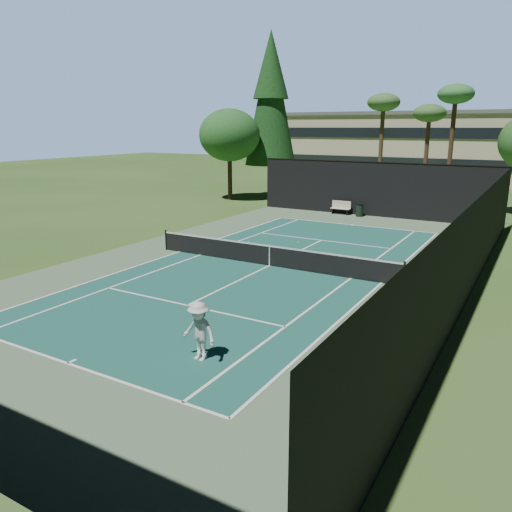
% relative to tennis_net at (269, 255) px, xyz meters
% --- Properties ---
extents(ground, '(160.00, 160.00, 0.00)m').
position_rel_tennis_net_xyz_m(ground, '(0.00, 0.00, -0.56)').
color(ground, '#335620').
rests_on(ground, ground).
extents(apron_slab, '(18.00, 32.00, 0.01)m').
position_rel_tennis_net_xyz_m(apron_slab, '(0.00, 0.00, -0.55)').
color(apron_slab, '#54704E').
rests_on(apron_slab, ground).
extents(court_surface, '(10.97, 23.77, 0.01)m').
position_rel_tennis_net_xyz_m(court_surface, '(0.00, 0.00, -0.55)').
color(court_surface, '#1A554A').
rests_on(court_surface, ground).
extents(court_lines, '(11.07, 23.87, 0.01)m').
position_rel_tennis_net_xyz_m(court_lines, '(0.00, 0.00, -0.54)').
color(court_lines, white).
rests_on(court_lines, ground).
extents(tennis_net, '(12.90, 0.10, 1.10)m').
position_rel_tennis_net_xyz_m(tennis_net, '(0.00, 0.00, 0.00)').
color(tennis_net, black).
rests_on(tennis_net, ground).
extents(fence, '(18.04, 32.05, 4.03)m').
position_rel_tennis_net_xyz_m(fence, '(0.00, 0.06, 1.45)').
color(fence, black).
rests_on(fence, ground).
extents(player, '(1.19, 0.76, 1.76)m').
position_rel_tennis_net_xyz_m(player, '(3.07, -9.77, 0.32)').
color(player, silver).
rests_on(player, ground).
extents(tennis_ball_b, '(0.06, 0.06, 0.06)m').
position_rel_tennis_net_xyz_m(tennis_ball_b, '(-3.49, 3.91, -0.53)').
color(tennis_ball_b, yellow).
rests_on(tennis_ball_b, ground).
extents(tennis_ball_c, '(0.08, 0.08, 0.08)m').
position_rel_tennis_net_xyz_m(tennis_ball_c, '(-0.91, 5.15, -0.52)').
color(tennis_ball_c, '#CFE033').
rests_on(tennis_ball_c, ground).
extents(tennis_ball_d, '(0.06, 0.06, 0.06)m').
position_rel_tennis_net_xyz_m(tennis_ball_d, '(-3.16, 5.30, -0.53)').
color(tennis_ball_d, '#BDD430').
rests_on(tennis_ball_d, ground).
extents(park_bench, '(1.50, 0.45, 1.02)m').
position_rel_tennis_net_xyz_m(park_bench, '(-2.33, 15.62, -0.01)').
color(park_bench, beige).
rests_on(park_bench, ground).
extents(trash_bin, '(0.56, 0.56, 0.95)m').
position_rel_tennis_net_xyz_m(trash_bin, '(-0.76, 15.34, -0.08)').
color(trash_bin, black).
rests_on(trash_bin, ground).
extents(pine_tree, '(4.80, 4.80, 15.00)m').
position_rel_tennis_net_xyz_m(pine_tree, '(-12.00, 22.00, 9.00)').
color(pine_tree, '#4E3021').
rests_on(pine_tree, ground).
extents(palm_a, '(2.80, 2.80, 9.32)m').
position_rel_tennis_net_xyz_m(palm_a, '(-2.00, 24.00, 7.63)').
color(palm_a, '#4B3820').
rests_on(palm_a, ground).
extents(palm_b, '(2.80, 2.80, 8.42)m').
position_rel_tennis_net_xyz_m(palm_b, '(1.50, 26.00, 6.80)').
color(palm_b, '#4E3121').
rests_on(palm_b, ground).
extents(palm_c, '(2.80, 2.80, 9.77)m').
position_rel_tennis_net_xyz_m(palm_c, '(4.00, 23.00, 8.05)').
color(palm_c, '#442E1D').
rests_on(palm_c, ground).
extents(decid_tree_c, '(5.44, 5.44, 8.09)m').
position_rel_tennis_net_xyz_m(decid_tree_c, '(-14.00, 18.00, 5.21)').
color(decid_tree_c, '#41291B').
rests_on(decid_tree_c, ground).
extents(campus_building, '(40.50, 12.50, 8.30)m').
position_rel_tennis_net_xyz_m(campus_building, '(0.00, 45.98, 3.65)').
color(campus_building, '#C5B699').
rests_on(campus_building, ground).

